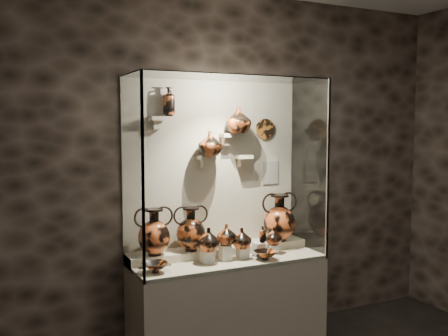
# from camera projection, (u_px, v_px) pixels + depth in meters

# --- Properties ---
(wall_back) EXTENTS (5.00, 0.02, 3.20)m
(wall_back) POSITION_uv_depth(u_px,v_px,m) (213.00, 168.00, 4.59)
(wall_back) COLOR black
(wall_back) RESTS_ON ground
(plinth) EXTENTS (1.70, 0.60, 0.80)m
(plinth) POSITION_uv_depth(u_px,v_px,m) (228.00, 306.00, 4.41)
(plinth) COLOR #BFB599
(plinth) RESTS_ON floor
(front_tier) EXTENTS (1.68, 0.58, 0.03)m
(front_tier) POSITION_uv_depth(u_px,v_px,m) (228.00, 260.00, 4.37)
(front_tier) COLOR beige
(front_tier) RESTS_ON plinth
(rear_tier) EXTENTS (1.70, 0.25, 0.10)m
(rear_tier) POSITION_uv_depth(u_px,v_px,m) (219.00, 251.00, 4.52)
(rear_tier) COLOR beige
(rear_tier) RESTS_ON plinth
(back_panel) EXTENTS (1.70, 0.03, 1.60)m
(back_panel) POSITION_uv_depth(u_px,v_px,m) (213.00, 168.00, 4.58)
(back_panel) COLOR #BFB599
(back_panel) RESTS_ON plinth
(glass_front) EXTENTS (1.70, 0.01, 1.60)m
(glass_front) POSITION_uv_depth(u_px,v_px,m) (244.00, 174.00, 4.03)
(glass_front) COLOR white
(glass_front) RESTS_ON plinth
(glass_left) EXTENTS (0.01, 0.60, 1.60)m
(glass_left) POSITION_uv_depth(u_px,v_px,m) (132.00, 175.00, 3.94)
(glass_left) COLOR white
(glass_left) RESTS_ON plinth
(glass_right) EXTENTS (0.01, 0.60, 1.60)m
(glass_right) POSITION_uv_depth(u_px,v_px,m) (309.00, 167.00, 4.66)
(glass_right) COLOR white
(glass_right) RESTS_ON plinth
(glass_top) EXTENTS (1.70, 0.60, 0.01)m
(glass_top) POSITION_uv_depth(u_px,v_px,m) (228.00, 77.00, 4.23)
(glass_top) COLOR white
(glass_top) RESTS_ON back_panel
(frame_post_left) EXTENTS (0.02, 0.02, 1.60)m
(frame_post_left) POSITION_uv_depth(u_px,v_px,m) (143.00, 179.00, 3.68)
(frame_post_left) COLOR gray
(frame_post_left) RESTS_ON plinth
(frame_post_right) EXTENTS (0.02, 0.02, 1.60)m
(frame_post_right) POSITION_uv_depth(u_px,v_px,m) (328.00, 170.00, 4.40)
(frame_post_right) COLOR gray
(frame_post_right) RESTS_ON plinth
(pedestal_a) EXTENTS (0.09, 0.09, 0.10)m
(pedestal_a) POSITION_uv_depth(u_px,v_px,m) (207.00, 257.00, 4.22)
(pedestal_a) COLOR silver
(pedestal_a) RESTS_ON front_tier
(pedestal_b) EXTENTS (0.09, 0.09, 0.13)m
(pedestal_b) POSITION_uv_depth(u_px,v_px,m) (225.00, 253.00, 4.29)
(pedestal_b) COLOR silver
(pedestal_b) RESTS_ON front_tier
(pedestal_c) EXTENTS (0.09, 0.09, 0.09)m
(pedestal_c) POSITION_uv_depth(u_px,v_px,m) (243.00, 253.00, 4.37)
(pedestal_c) COLOR silver
(pedestal_c) RESTS_ON front_tier
(pedestal_d) EXTENTS (0.09, 0.09, 0.12)m
(pedestal_d) POSITION_uv_depth(u_px,v_px,m) (259.00, 249.00, 4.44)
(pedestal_d) COLOR silver
(pedestal_d) RESTS_ON front_tier
(pedestal_e) EXTENTS (0.09, 0.09, 0.08)m
(pedestal_e) POSITION_uv_depth(u_px,v_px,m) (272.00, 250.00, 4.50)
(pedestal_e) COLOR silver
(pedestal_e) RESTS_ON front_tier
(bracket_ul) EXTENTS (0.14, 0.12, 0.04)m
(bracket_ul) POSITION_uv_depth(u_px,v_px,m) (158.00, 118.00, 4.24)
(bracket_ul) COLOR #BFB599
(bracket_ul) RESTS_ON back_panel
(bracket_ca) EXTENTS (0.14, 0.12, 0.04)m
(bracket_ca) POSITION_uv_depth(u_px,v_px,m) (206.00, 158.00, 4.46)
(bracket_ca) COLOR #BFB599
(bracket_ca) RESTS_ON back_panel
(bracket_cb) EXTENTS (0.10, 0.12, 0.04)m
(bracket_cb) POSITION_uv_depth(u_px,v_px,m) (226.00, 135.00, 4.53)
(bracket_cb) COLOR #BFB599
(bracket_cb) RESTS_ON back_panel
(bracket_cc) EXTENTS (0.14, 0.12, 0.04)m
(bracket_cc) POSITION_uv_depth(u_px,v_px,m) (244.00, 157.00, 4.63)
(bracket_cc) COLOR #BFB599
(bracket_cc) RESTS_ON back_panel
(amphora_left) EXTENTS (0.34, 0.34, 0.40)m
(amphora_left) POSITION_uv_depth(u_px,v_px,m) (154.00, 232.00, 4.19)
(amphora_left) COLOR #D55D28
(amphora_left) RESTS_ON rear_tier
(amphora_mid) EXTENTS (0.40, 0.40, 0.38)m
(amphora_mid) POSITION_uv_depth(u_px,v_px,m) (191.00, 229.00, 4.34)
(amphora_mid) COLOR #9E431C
(amphora_mid) RESTS_ON rear_tier
(amphora_right) EXTENTS (0.44, 0.44, 0.45)m
(amphora_right) POSITION_uv_depth(u_px,v_px,m) (279.00, 217.00, 4.70)
(amphora_right) COLOR #D55D28
(amphora_right) RESTS_ON rear_tier
(jug_a) EXTENTS (0.24, 0.24, 0.20)m
(jug_a) POSITION_uv_depth(u_px,v_px,m) (208.00, 240.00, 4.20)
(jug_a) COLOR #D55D28
(jug_a) RESTS_ON pedestal_a
(jug_b) EXTENTS (0.18, 0.18, 0.18)m
(jug_b) POSITION_uv_depth(u_px,v_px,m) (226.00, 235.00, 4.30)
(jug_b) COLOR #9E431C
(jug_b) RESTS_ON pedestal_b
(jug_c) EXTENTS (0.23, 0.23, 0.18)m
(jug_c) POSITION_uv_depth(u_px,v_px,m) (242.00, 238.00, 4.34)
(jug_c) COLOR #D55D28
(jug_c) RESTS_ON pedestal_c
(jug_e) EXTENTS (0.19, 0.19, 0.16)m
(jug_e) POSITION_uv_depth(u_px,v_px,m) (273.00, 236.00, 4.51)
(jug_e) COLOR #D55D28
(jug_e) RESTS_ON pedestal_e
(lekythos_small) EXTENTS (0.09, 0.09, 0.17)m
(lekythos_small) POSITION_uv_depth(u_px,v_px,m) (263.00, 233.00, 4.43)
(lekythos_small) COLOR #9E431C
(lekythos_small) RESTS_ON pedestal_d
(kylix_left) EXTENTS (0.25, 0.21, 0.10)m
(kylix_left) POSITION_uv_depth(u_px,v_px,m) (155.00, 266.00, 3.94)
(kylix_left) COLOR #9E431C
(kylix_left) RESTS_ON front_tier
(kylix_right) EXTENTS (0.28, 0.25, 0.10)m
(kylix_right) POSITION_uv_depth(u_px,v_px,m) (265.00, 254.00, 4.31)
(kylix_right) COLOR #D55D28
(kylix_right) RESTS_ON front_tier
(lekythos_tall) EXTENTS (0.15, 0.15, 0.28)m
(lekythos_tall) POSITION_uv_depth(u_px,v_px,m) (169.00, 100.00, 4.26)
(lekythos_tall) COLOR #D55D28
(lekythos_tall) RESTS_ON bracket_ul
(ovoid_vase_a) EXTENTS (0.27, 0.27, 0.22)m
(ovoid_vase_a) POSITION_uv_depth(u_px,v_px,m) (210.00, 144.00, 4.40)
(ovoid_vase_a) COLOR #9E431C
(ovoid_vase_a) RESTS_ON bracket_ca
(ovoid_vase_b) EXTENTS (0.29, 0.29, 0.24)m
(ovoid_vase_b) POSITION_uv_depth(u_px,v_px,m) (238.00, 120.00, 4.50)
(ovoid_vase_b) COLOR #9E431C
(ovoid_vase_b) RESTS_ON bracket_cb
(wall_plate) EXTENTS (0.20, 0.02, 0.20)m
(wall_plate) POSITION_uv_depth(u_px,v_px,m) (265.00, 129.00, 4.76)
(wall_plate) COLOR #96571D
(wall_plate) RESTS_ON back_panel
(info_placard) EXTENTS (0.17, 0.01, 0.22)m
(info_placard) POSITION_uv_depth(u_px,v_px,m) (270.00, 172.00, 4.83)
(info_placard) COLOR beige
(info_placard) RESTS_ON back_panel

